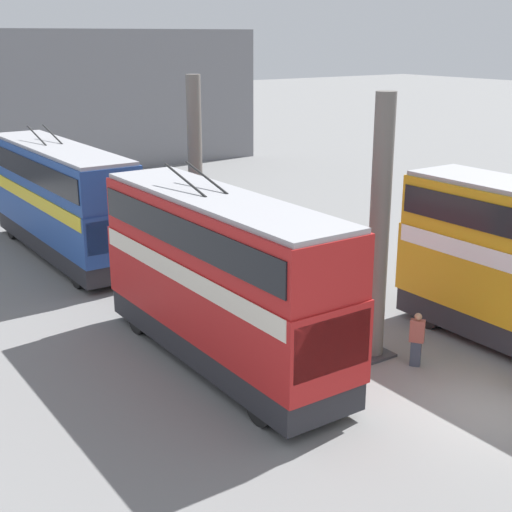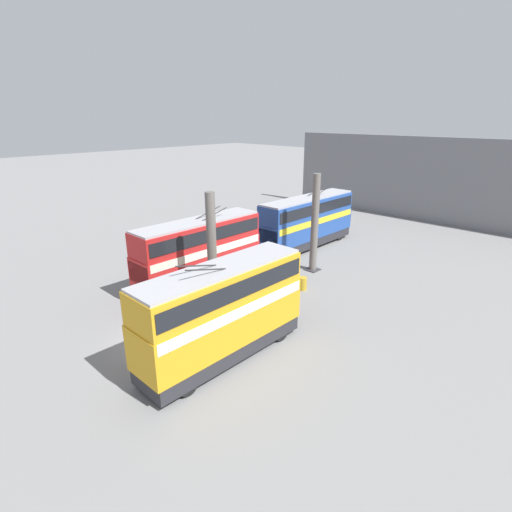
% 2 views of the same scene
% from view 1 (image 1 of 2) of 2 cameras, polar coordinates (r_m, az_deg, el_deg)
% --- Properties ---
extents(ground_plane, '(240.00, 240.00, 0.00)m').
position_cam_1_polar(ground_plane, '(19.64, 18.01, -11.85)').
color(ground_plane, slate).
extents(depot_back_wall, '(0.50, 36.00, 9.69)m').
position_cam_1_polar(depot_back_wall, '(49.49, -18.21, 11.28)').
color(depot_back_wall, slate).
rests_on(depot_back_wall, ground_plane).
extents(support_column_near, '(1.05, 1.05, 7.83)m').
position_cam_1_polar(support_column_near, '(20.79, 9.81, 1.71)').
color(support_column_near, '#605B56').
rests_on(support_column_near, ground_plane).
extents(support_column_far, '(1.05, 1.05, 7.83)m').
position_cam_1_polar(support_column_far, '(29.07, -4.87, 6.32)').
color(support_column_far, '#605B56').
rests_on(support_column_far, ground_plane).
extents(bus_right_mid, '(9.97, 2.54, 5.64)m').
position_cam_1_polar(bus_right_mid, '(20.31, -2.91, -1.16)').
color(bus_right_mid, black).
rests_on(bus_right_mid, ground_plane).
extents(bus_right_far, '(11.45, 2.54, 5.45)m').
position_cam_1_polar(bus_right_far, '(31.73, -15.36, 4.79)').
color(bus_right_far, black).
rests_on(bus_right_far, ground_plane).
extents(person_aisle_foreground, '(0.48, 0.44, 1.65)m').
position_cam_1_polar(person_aisle_foreground, '(21.31, 12.73, -6.43)').
color(person_aisle_foreground, '#384251').
rests_on(person_aisle_foreground, ground_plane).
extents(oil_drum, '(0.66, 0.66, 0.95)m').
position_cam_1_polar(oil_drum, '(27.86, 2.28, -1.17)').
color(oil_drum, '#B28E23').
rests_on(oil_drum, ground_plane).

